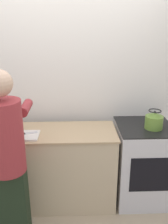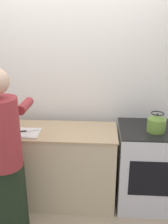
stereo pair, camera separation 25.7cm
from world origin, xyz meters
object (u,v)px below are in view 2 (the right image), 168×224
object	(u,v)px
person	(5,151)
canister_jar	(6,118)
oven	(145,166)
cutting_board	(24,133)
kettle	(156,124)
knife	(28,131)

from	to	relation	value
person	canister_jar	size ratio (longest dim) A/B	11.75
oven	cutting_board	size ratio (longest dim) A/B	2.76
oven	kettle	distance (m)	0.57
knife	canister_jar	xyz separation A→B (m)	(-0.33, 0.24, 0.05)
knife	canister_jar	size ratio (longest dim) A/B	1.46
oven	knife	xyz separation A→B (m)	(-1.30, -0.13, 0.46)
canister_jar	kettle	bearing A→B (deg)	-5.98
oven	cutting_board	world-z (taller)	oven
oven	canister_jar	distance (m)	1.71
person	cutting_board	size ratio (longest dim) A/B	4.97
person	oven	bearing A→B (deg)	22.77
knife	oven	bearing A→B (deg)	-11.55
cutting_board	kettle	world-z (taller)	kettle
cutting_board	canister_jar	size ratio (longest dim) A/B	2.36
oven	kettle	xyz separation A→B (m)	(0.07, -0.07, 0.56)
knife	canister_jar	world-z (taller)	canister_jar
canister_jar	person	bearing A→B (deg)	-71.15
oven	cutting_board	distance (m)	1.42
knife	kettle	bearing A→B (deg)	-14.69
oven	kettle	size ratio (longest dim) A/B	4.49
cutting_board	canister_jar	bearing A→B (deg)	136.86
person	canister_jar	xyz separation A→B (m)	(-0.24, 0.69, 0.06)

